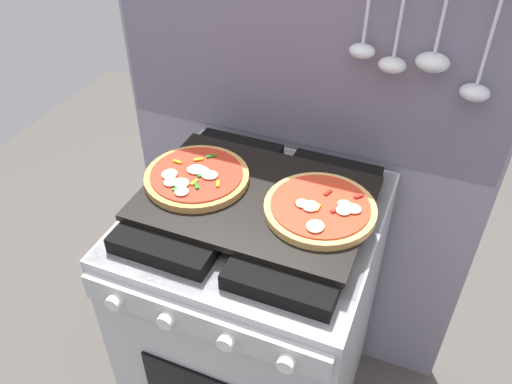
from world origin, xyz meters
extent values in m
cube|color=gray|center=(0.00, 0.34, 0.78)|extent=(1.10, 0.03, 1.55)
cube|color=slate|center=(0.00, 0.32, 1.15)|extent=(1.08, 0.00, 0.56)
cylinder|color=silver|center=(0.15, 0.29, 1.29)|extent=(0.01, 0.01, 0.17)
ellipsoid|color=silver|center=(0.15, 0.29, 1.19)|extent=(0.06, 0.05, 0.03)
cylinder|color=silver|center=(0.23, 0.29, 1.28)|extent=(0.01, 0.01, 0.19)
ellipsoid|color=silver|center=(0.23, 0.29, 1.17)|extent=(0.07, 0.06, 0.04)
cylinder|color=silver|center=(0.32, 0.29, 1.30)|extent=(0.01, 0.01, 0.17)
ellipsoid|color=silver|center=(0.32, 0.29, 1.19)|extent=(0.08, 0.07, 0.04)
cylinder|color=silver|center=(0.42, 0.29, 1.27)|extent=(0.01, 0.01, 0.23)
ellipsoid|color=silver|center=(0.42, 0.29, 1.13)|extent=(0.07, 0.06, 0.04)
cube|color=#B7BABF|center=(0.00, 0.00, 0.43)|extent=(0.60, 0.60, 0.86)
cube|color=black|center=(0.00, 0.00, 0.85)|extent=(0.59, 0.59, 0.01)
cube|color=black|center=(-0.14, 0.00, 0.88)|extent=(0.24, 0.51, 0.04)
cube|color=black|center=(0.14, 0.00, 0.88)|extent=(0.24, 0.51, 0.04)
cube|color=#B7BABF|center=(0.00, -0.31, 0.80)|extent=(0.58, 0.02, 0.07)
cylinder|color=silver|center=(-0.20, -0.33, 0.80)|extent=(0.04, 0.02, 0.04)
cylinder|color=silver|center=(-0.07, -0.33, 0.80)|extent=(0.04, 0.02, 0.04)
cylinder|color=silver|center=(0.07, -0.33, 0.80)|extent=(0.04, 0.02, 0.04)
cylinder|color=silver|center=(0.20, -0.33, 0.80)|extent=(0.04, 0.02, 0.04)
cube|color=black|center=(0.00, 0.00, 0.91)|extent=(0.54, 0.38, 0.02)
cylinder|color=#C18947|center=(-0.16, 0.00, 0.93)|extent=(0.26, 0.26, 0.02)
cylinder|color=#B72D19|center=(-0.16, 0.00, 0.94)|extent=(0.23, 0.23, 0.00)
ellipsoid|color=#F4EACC|center=(-0.17, -0.05, 0.94)|extent=(0.04, 0.04, 0.01)
ellipsoid|color=#F4EACC|center=(-0.20, -0.06, 0.94)|extent=(0.03, 0.04, 0.01)
ellipsoid|color=#F4EACC|center=(-0.16, 0.01, 0.94)|extent=(0.04, 0.04, 0.01)
ellipsoid|color=#F4EACC|center=(-0.15, -0.08, 0.94)|extent=(0.03, 0.03, 0.01)
ellipsoid|color=#F4EACC|center=(-0.15, 0.01, 0.94)|extent=(0.03, 0.03, 0.01)
ellipsoid|color=#F4EACC|center=(-0.21, -0.03, 0.94)|extent=(0.04, 0.04, 0.01)
ellipsoid|color=#F4EACC|center=(-0.16, 0.01, 0.94)|extent=(0.05, 0.04, 0.01)
ellipsoid|color=#F4EACC|center=(-0.12, 0.00, 0.94)|extent=(0.04, 0.04, 0.01)
cube|color=gold|center=(-0.18, 0.05, 0.94)|extent=(0.02, 0.02, 0.00)
cube|color=gold|center=(-0.14, -0.04, 0.94)|extent=(0.01, 0.03, 0.00)
cube|color=#19721E|center=(-0.14, -0.01, 0.94)|extent=(0.02, 0.02, 0.00)
cube|color=#19721E|center=(-0.16, 0.07, 0.94)|extent=(0.02, 0.02, 0.00)
cube|color=gold|center=(-0.22, 0.02, 0.94)|extent=(0.02, 0.01, 0.00)
cube|color=#19721E|center=(-0.13, -0.05, 0.94)|extent=(0.02, 0.02, 0.00)
cube|color=gold|center=(-0.09, -0.02, 0.94)|extent=(0.02, 0.03, 0.00)
cube|color=#19721E|center=(-0.17, -0.07, 0.94)|extent=(0.01, 0.02, 0.00)
cylinder|color=tan|center=(0.16, 0.00, 0.93)|extent=(0.26, 0.26, 0.02)
cylinder|color=red|center=(0.16, 0.00, 0.94)|extent=(0.23, 0.23, 0.00)
ellipsoid|color=beige|center=(0.14, -0.02, 0.94)|extent=(0.04, 0.04, 0.01)
ellipsoid|color=beige|center=(0.21, -0.01, 0.94)|extent=(0.03, 0.03, 0.01)
ellipsoid|color=beige|center=(0.17, -0.08, 0.94)|extent=(0.04, 0.04, 0.01)
ellipsoid|color=beige|center=(0.12, -0.02, 0.94)|extent=(0.03, 0.03, 0.01)
ellipsoid|color=beige|center=(0.23, 0.01, 0.94)|extent=(0.04, 0.04, 0.01)
ellipsoid|color=beige|center=(0.21, 0.02, 0.94)|extent=(0.03, 0.03, 0.01)
cube|color=red|center=(0.20, -0.01, 0.94)|extent=(0.02, 0.02, 0.00)
cube|color=red|center=(0.16, 0.05, 0.94)|extent=(0.02, 0.03, 0.00)
cube|color=gold|center=(0.12, -0.02, 0.94)|extent=(0.02, 0.01, 0.00)
cube|color=gold|center=(0.16, -0.02, 0.94)|extent=(0.01, 0.02, 0.00)
cube|color=red|center=(0.23, 0.06, 0.94)|extent=(0.02, 0.02, 0.00)
cube|color=#19721E|center=(0.22, 0.02, 0.94)|extent=(0.03, 0.01, 0.00)
cube|color=red|center=(0.11, -0.01, 0.94)|extent=(0.02, 0.02, 0.00)
camera|label=1|loc=(0.37, -0.89, 1.70)|focal=36.49mm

